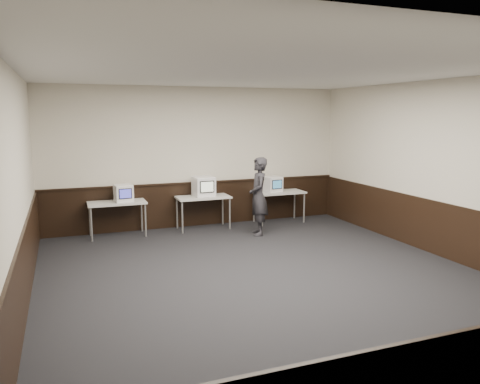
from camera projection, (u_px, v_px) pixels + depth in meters
name	position (u px, v px, depth m)	size (l,w,h in m)	color
floor	(268.00, 280.00, 7.36)	(8.00, 8.00, 0.00)	black
ceiling	(270.00, 71.00, 6.84)	(8.00, 8.00, 0.00)	white
back_wall	(198.00, 157.00, 10.79)	(7.00, 7.00, 0.00)	beige
left_wall	(15.00, 193.00, 5.87)	(8.00, 8.00, 0.00)	beige
right_wall	(448.00, 170.00, 8.32)	(8.00, 8.00, 0.00)	beige
wainscot_back	(199.00, 204.00, 10.95)	(6.98, 0.04, 1.00)	black
wainscot_left	(24.00, 276.00, 6.05)	(0.04, 7.98, 1.00)	black
wainscot_right	(443.00, 230.00, 8.50)	(0.04, 7.98, 1.00)	black
wainscot_rail	(199.00, 182.00, 10.84)	(6.98, 0.06, 0.04)	black
desk_left	(117.00, 205.00, 9.90)	(1.20, 0.60, 0.75)	beige
desk_center	(203.00, 199.00, 10.57)	(1.20, 0.60, 0.75)	beige
desk_right	(279.00, 194.00, 11.23)	(1.20, 0.60, 0.75)	beige
emac_left	(124.00, 193.00, 9.88)	(0.39, 0.42, 0.36)	white
emac_center	(204.00, 186.00, 10.55)	(0.47, 0.50, 0.45)	white
emac_right	(273.00, 184.00, 11.17)	(0.41, 0.43, 0.36)	white
person	(259.00, 196.00, 10.03)	(0.61, 0.40, 1.68)	#252328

